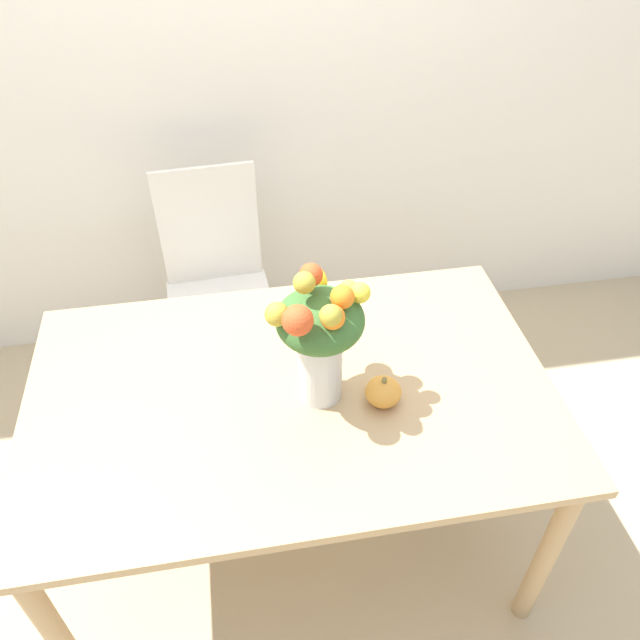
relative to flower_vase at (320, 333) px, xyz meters
The scene contains 6 objects.
ground_plane 1.01m from the flower_vase, 159.72° to the left, with size 12.00×12.00×0.00m, color tan.
wall_back 1.32m from the flower_vase, 93.60° to the left, with size 8.00×0.06×2.70m.
dining_table 0.34m from the flower_vase, 159.72° to the left, with size 1.51×0.95×0.77m.
flower_vase is the anchor object (origin of this frame).
pumpkin 0.26m from the flower_vase, 20.21° to the right, with size 0.10×0.10×0.09m.
dining_chair_near_window 1.04m from the flower_vase, 107.54° to the left, with size 0.44×0.44×0.99m.
Camera 1 is at (-0.12, -1.21, 2.11)m, focal length 35.00 mm.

